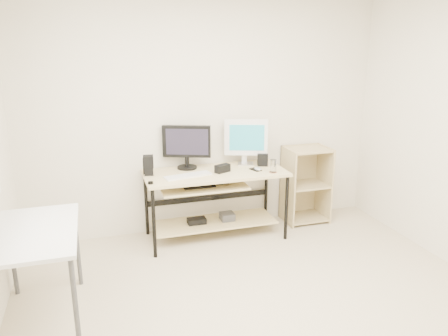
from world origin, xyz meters
The scene contains 16 objects.
room centered at (-0.14, 0.04, 1.32)m, with size 4.01×4.01×2.62m.
desk centered at (-0.03, 1.66, 0.54)m, with size 1.50×0.65×0.75m.
side_table centered at (-1.68, 0.60, 0.67)m, with size 0.60×1.00×0.75m.
shelf_unit centered at (1.15, 1.82, 0.45)m, with size 0.50×0.40×0.90m.
black_monitor centered at (-0.26, 1.86, 1.02)m, with size 0.50×0.23×0.47m.
white_imac centered at (0.41, 1.83, 1.05)m, with size 0.47×0.20×0.51m.
keyboard centered at (-0.31, 1.57, 0.76)m, with size 0.49×0.14×0.02m, color silver.
mouse centered at (0.45, 1.56, 0.77)m, with size 0.07×0.10×0.04m, color #B0B0B5.
center_speaker centered at (0.07, 1.61, 0.79)m, with size 0.17×0.07×0.08m, color black.
speaker_left centered at (-0.69, 1.74, 0.86)m, with size 0.11×0.11×0.20m.
speaker_right centered at (0.57, 1.74, 0.82)m, with size 0.11×0.11×0.13m, color black.
audio_controller centered at (-0.70, 1.80, 0.83)m, with size 0.08×0.05×0.17m, color black.
volume_puck centered at (-0.71, 1.44, 0.76)m, with size 0.05×0.05×0.02m, color black.
smartphone centered at (0.43, 1.58, 0.76)m, with size 0.07×0.13×0.01m, color black.
coaster centered at (0.57, 1.45, 0.75)m, with size 0.09×0.09×0.01m, color #B1754F.
drinking_glass centered at (0.57, 1.45, 0.82)m, with size 0.07×0.07×0.13m, color white.
Camera 1 is at (-1.22, -2.61, 2.07)m, focal length 35.00 mm.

